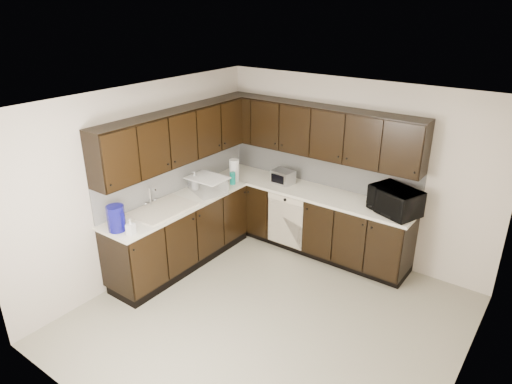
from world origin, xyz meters
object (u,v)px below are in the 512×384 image
sink (162,214)px  toaster_oven (283,177)px  microwave (395,201)px  storage_bin (208,185)px  blue_pitcher (116,218)px

sink → toaster_oven: bearing=66.3°
microwave → toaster_oven: 1.69m
sink → storage_bin: 0.83m
sink → blue_pitcher: bearing=-90.5°
microwave → toaster_oven: (-1.68, 0.03, -0.07)m
toaster_oven → sink: bearing=-106.9°
storage_bin → blue_pitcher: (-0.07, -1.50, 0.05)m
microwave → storage_bin: (-2.37, -0.86, -0.06)m
toaster_oven → storage_bin: size_ratio=0.59×
toaster_oven → storage_bin: 1.12m
microwave → storage_bin: microwave is taller
sink → microwave: 2.96m
storage_bin → sink: bearing=-94.6°
storage_bin → blue_pitcher: 1.50m
sink → toaster_oven: (0.75, 1.70, 0.16)m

